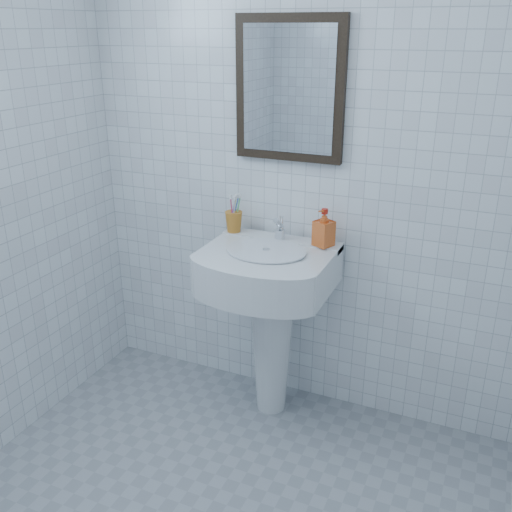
% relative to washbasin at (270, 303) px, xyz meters
% --- Properties ---
extents(wall_back, '(2.20, 0.02, 2.50)m').
position_rel_washbasin_xyz_m(wall_back, '(0.08, 0.21, 0.65)').
color(wall_back, silver).
rests_on(wall_back, ground).
extents(washbasin, '(0.58, 0.42, 0.89)m').
position_rel_washbasin_xyz_m(washbasin, '(0.00, 0.00, 0.00)').
color(washbasin, silver).
rests_on(washbasin, ground).
extents(faucet, '(0.05, 0.10, 0.12)m').
position_rel_washbasin_xyz_m(faucet, '(0.00, 0.11, 0.33)').
color(faucet, silver).
rests_on(faucet, washbasin).
extents(toothbrush_cup, '(0.11, 0.11, 0.10)m').
position_rel_washbasin_xyz_m(toothbrush_cup, '(-0.24, 0.12, 0.34)').
color(toothbrush_cup, '#B86D21').
rests_on(toothbrush_cup, washbasin).
extents(soap_dispenser, '(0.10, 0.10, 0.17)m').
position_rel_washbasin_xyz_m(soap_dispenser, '(0.21, 0.11, 0.37)').
color(soap_dispenser, '#CB4913').
rests_on(soap_dispenser, washbasin).
extents(wall_mirror, '(0.50, 0.04, 0.62)m').
position_rel_washbasin_xyz_m(wall_mirror, '(0.00, 0.19, 0.95)').
color(wall_mirror, black).
rests_on(wall_mirror, wall_back).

